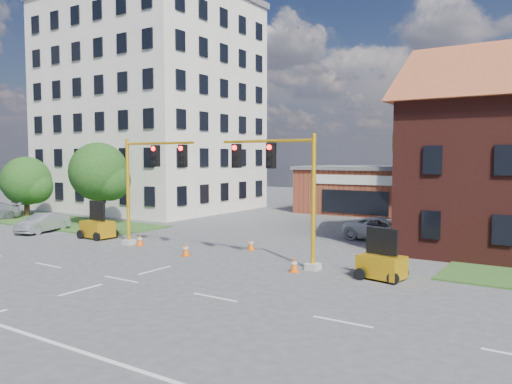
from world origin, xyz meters
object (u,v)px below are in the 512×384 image
signal_mast_east (282,183)px  pickup_white (385,229)px  trailer_west (98,227)px  trailer_east (381,264)px  signal_mast_west (148,179)px

signal_mast_east → pickup_white: 10.26m
trailer_west → pickup_white: 18.00m
trailer_east → pickup_white: bearing=117.8°
signal_mast_west → signal_mast_east: same height
signal_mast_west → signal_mast_east: 8.71m
signal_mast_east → pickup_white: (1.82, 9.58, -3.21)m
pickup_white → trailer_east: bearing=-158.5°
signal_mast_west → pickup_white: bearing=42.3°
trailer_west → trailer_east: bearing=4.5°
signal_mast_west → pickup_white: 14.59m
trailer_east → trailer_west: bearing=-171.4°
trailer_west → pickup_white: size_ratio=0.44×
signal_mast_west → signal_mast_east: (8.71, 0.00, 0.00)m
trailer_west → signal_mast_west: bearing=0.0°
trailer_west → trailer_east: size_ratio=1.10×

